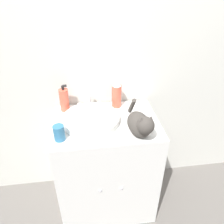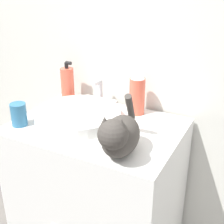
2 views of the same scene
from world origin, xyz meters
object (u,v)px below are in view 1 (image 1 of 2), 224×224
at_px(spray_bottle, 117,94).
at_px(soap_bottle, 64,100).
at_px(cat, 140,124).
at_px(cup, 59,133).

bearing_deg(spray_bottle, soap_bottle, -179.12).
xyz_separation_m(cat, soap_bottle, (-0.49, 0.38, 0.00)).
relative_size(cat, spray_bottle, 1.55).
distance_m(cat, cup, 0.51).
xyz_separation_m(cat, spray_bottle, (-0.09, 0.38, 0.02)).
xyz_separation_m(spray_bottle, cup, (-0.42, -0.36, -0.05)).
distance_m(spray_bottle, cup, 0.55).
distance_m(soap_bottle, spray_bottle, 0.40).
height_order(soap_bottle, cup, soap_bottle).
bearing_deg(cup, soap_bottle, 86.78).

